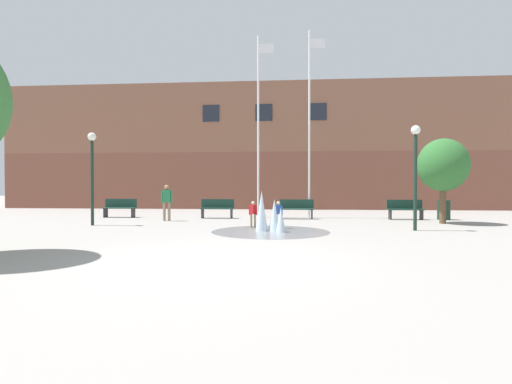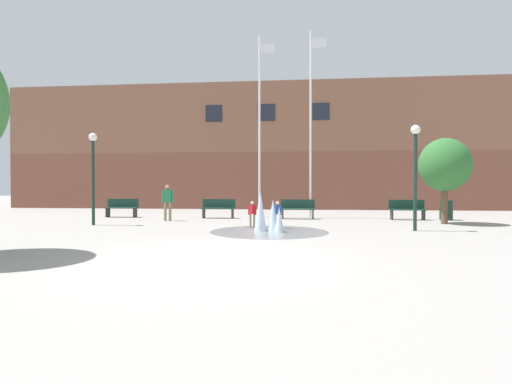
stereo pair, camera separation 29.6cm
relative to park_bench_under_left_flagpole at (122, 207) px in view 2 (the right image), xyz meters
name	(u,v)px [view 2 (the right image)]	position (x,y,z in m)	size (l,w,h in m)	color
ground_plane	(202,261)	(6.65, -10.81, -0.48)	(100.00, 100.00, 0.00)	gray
library_building	(270,149)	(6.65, 10.10, 3.73)	(36.00, 6.05, 8.41)	brown
splash_fountain	(268,217)	(7.63, -5.38, 0.00)	(4.01, 4.01, 1.39)	gray
park_bench_under_left_flagpole	(122,207)	(0.00, 0.00, 0.00)	(1.60, 0.44, 0.91)	#28282D
park_bench_under_right_flagpole	(218,208)	(4.86, -0.08, 0.00)	(1.60, 0.44, 0.91)	#28282D
park_bench_near_trashcan	(298,209)	(8.66, -0.16, 0.00)	(1.60, 0.44, 0.91)	#28282D
park_bench_far_right	(407,209)	(13.63, -0.14, 0.00)	(1.60, 0.44, 0.91)	#28282D
child_in_fountain	(278,213)	(7.91, -4.43, 0.10)	(0.31, 0.20, 0.99)	silver
child_running	(252,212)	(6.98, -4.39, 0.10)	(0.31, 0.24, 0.99)	#89755B
teen_by_trashcan	(168,200)	(2.91, -1.77, 0.45)	(0.50, 0.26, 1.59)	#89755B
flagpole_left	(260,122)	(6.81, 0.53, 4.21)	(0.80, 0.10, 8.87)	silver
flagpole_right	(311,119)	(9.29, 0.53, 4.30)	(0.80, 0.10, 9.05)	silver
lamp_post_left_lane	(93,164)	(0.60, -3.92, 1.92)	(0.32, 0.32, 3.64)	#192D23
lamp_post_right_lane	(415,161)	(12.67, -4.71, 1.93)	(0.32, 0.32, 3.65)	#192D23
trash_can	(446,210)	(15.34, -0.11, -0.03)	(0.56, 0.56, 0.90)	#193323
street_tree_near_building	(445,165)	(14.59, -2.02, 1.91)	(2.03, 2.03, 3.49)	brown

